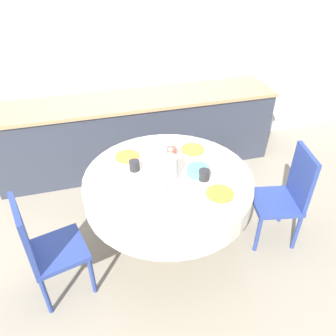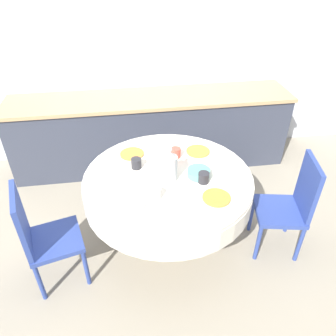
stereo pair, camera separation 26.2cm
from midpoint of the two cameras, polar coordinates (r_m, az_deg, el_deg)
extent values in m
plane|color=#9E937F|center=(3.18, -2.41, -12.53)|extent=(12.00, 12.00, 0.00)
cube|color=silver|center=(3.94, -9.01, 19.40)|extent=(7.00, 0.05, 2.60)
cube|color=#383D4C|center=(3.97, -7.17, 5.85)|extent=(3.20, 0.60, 0.84)
cube|color=tan|center=(3.77, -7.66, 11.67)|extent=(3.24, 0.64, 0.04)
cylinder|color=brown|center=(3.16, -2.42, -12.29)|extent=(0.44, 0.44, 0.04)
cylinder|color=brown|center=(2.97, -2.55, -8.71)|extent=(0.11, 0.11, 0.51)
cylinder|color=silver|center=(2.74, -2.74, -3.51)|extent=(1.39, 1.39, 0.18)
cylinder|color=silver|center=(2.67, -2.80, -1.76)|extent=(1.38, 1.38, 0.03)
cube|color=#2D428E|center=(3.05, 15.84, -5.80)|extent=(0.47, 0.47, 0.04)
cube|color=#2D428E|center=(2.95, 19.99, -1.58)|extent=(0.11, 0.38, 0.50)
cylinder|color=#2D428E|center=(3.03, 12.97, -11.35)|extent=(0.04, 0.04, 0.40)
cylinder|color=#2D428E|center=(3.27, 11.36, -6.89)|extent=(0.04, 0.04, 0.40)
cylinder|color=#2D428E|center=(3.14, 19.26, -10.65)|extent=(0.04, 0.04, 0.40)
cylinder|color=#2D428E|center=(3.37, 17.21, -6.41)|extent=(0.04, 0.04, 0.40)
cube|color=#2D428E|center=(2.72, -21.33, -13.36)|extent=(0.49, 0.49, 0.04)
cube|color=#2D428E|center=(2.55, -26.61, -10.48)|extent=(0.13, 0.38, 0.50)
cylinder|color=#2D428E|center=(3.01, -17.86, -12.82)|extent=(0.04, 0.04, 0.40)
cylinder|color=#2D428E|center=(2.77, -15.86, -17.72)|extent=(0.04, 0.04, 0.40)
cylinder|color=#2D428E|center=(3.01, -24.48, -14.83)|extent=(0.04, 0.04, 0.40)
cylinder|color=#2D428E|center=(2.77, -23.21, -19.95)|extent=(0.04, 0.04, 0.40)
cylinder|color=white|center=(2.38, -8.71, -7.08)|extent=(0.21, 0.21, 0.01)
cylinder|color=white|center=(2.42, -4.58, -4.72)|extent=(0.09, 0.09, 0.09)
cylinder|color=orange|center=(2.49, 6.07, -4.58)|extent=(0.21, 0.21, 0.01)
cylinder|color=#28282D|center=(2.61, 3.47, -1.32)|extent=(0.09, 0.09, 0.09)
cylinder|color=orange|center=(2.93, -9.64, 1.92)|extent=(0.21, 0.21, 0.01)
cylinder|color=#28282D|center=(2.74, -8.60, 0.33)|extent=(0.09, 0.09, 0.09)
cylinder|color=orange|center=(2.99, 1.81, 3.18)|extent=(0.21, 0.21, 0.01)
cylinder|color=#CC4C3D|center=(2.88, -1.95, 2.65)|extent=(0.09, 0.09, 0.09)
cylinder|color=#B2B2B7|center=(2.57, -2.47, -0.11)|extent=(0.12, 0.12, 0.21)
cone|color=#B2B2B7|center=(2.50, -2.54, 2.33)|extent=(0.11, 0.11, 0.05)
sphere|color=#B2B2B7|center=(2.48, -2.57, 3.15)|extent=(0.04, 0.04, 0.04)
cylinder|color=#569993|center=(2.67, 2.49, -0.56)|extent=(0.18, 0.18, 0.06)
camera|label=1|loc=(0.13, -92.86, -2.03)|focal=35.00mm
camera|label=2|loc=(0.13, 87.14, 2.03)|focal=35.00mm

